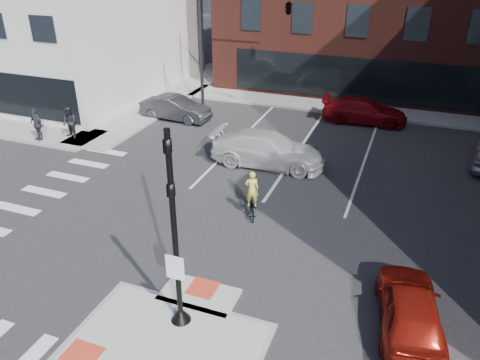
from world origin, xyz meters
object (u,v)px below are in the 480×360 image
at_px(red_sedan, 410,309).
at_px(pedestrian_b, 37,125).
at_px(bg_car_dark, 176,108).
at_px(cyclist, 252,201).
at_px(pedestrian_a, 70,123).
at_px(white_pickup, 268,149).
at_px(bg_car_red, 364,111).

xyz_separation_m(red_sedan, pedestrian_b, (-20.04, 7.45, 0.31)).
bearing_deg(bg_car_dark, pedestrian_b, 140.96).
relative_size(cyclist, pedestrian_a, 1.13).
bearing_deg(pedestrian_b, pedestrian_a, 43.22).
xyz_separation_m(red_sedan, bg_car_dark, (-14.68, 13.49, 0.02)).
bearing_deg(bg_car_dark, white_pickup, -117.52).
distance_m(bg_car_dark, pedestrian_b, 8.08).
relative_size(bg_car_dark, pedestrian_b, 2.54).
bearing_deg(cyclist, bg_car_red, -125.55).
bearing_deg(pedestrian_b, red_sedan, -8.08).
bearing_deg(bg_car_red, white_pickup, 152.30).
bearing_deg(pedestrian_b, bg_car_red, 42.92).
xyz_separation_m(white_pickup, cyclist, (0.89, -4.90, -0.15)).
height_order(red_sedan, bg_car_dark, bg_car_dark).
height_order(bg_car_red, pedestrian_b, pedestrian_b).
relative_size(bg_car_dark, cyclist, 2.22).
bearing_deg(cyclist, pedestrian_b, -36.62).
xyz_separation_m(red_sedan, pedestrian_a, (-18.54, 8.34, 0.31)).
distance_m(bg_car_red, pedestrian_a, 17.37).
distance_m(pedestrian_a, pedestrian_b, 1.74).
xyz_separation_m(bg_car_dark, cyclist, (8.35, -9.22, -0.06)).
height_order(red_sedan, bg_car_red, bg_car_red).
bearing_deg(cyclist, pedestrian_a, -42.00).
bearing_deg(pedestrian_a, pedestrian_b, -136.62).
relative_size(red_sedan, pedestrian_a, 2.39).
bearing_deg(white_pickup, cyclist, -171.85).
bearing_deg(red_sedan, pedestrian_b, -29.14).
bearing_deg(bg_car_dark, pedestrian_a, 145.63).
height_order(pedestrian_a, pedestrian_b, pedestrian_a).
distance_m(red_sedan, bg_car_dark, 19.94).
bearing_deg(bg_car_dark, cyclist, -135.29).
xyz_separation_m(bg_car_red, pedestrian_a, (-14.95, -8.84, 0.29)).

